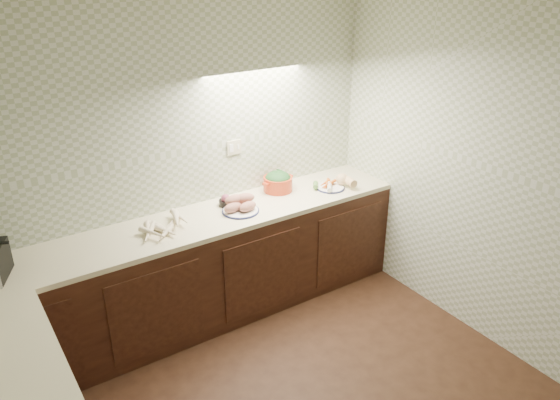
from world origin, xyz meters
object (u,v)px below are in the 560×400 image
onion_bowl (227,201)px  veg_plate (335,183)px  dutch_oven (278,181)px  sweet_potato_plate (240,205)px  parsnip_pile (167,227)px

onion_bowl → veg_plate: 0.99m
dutch_oven → veg_plate: size_ratio=0.88×
onion_bowl → dutch_oven: dutch_oven is taller
onion_bowl → veg_plate: size_ratio=0.37×
sweet_potato_plate → onion_bowl: (-0.04, 0.15, -0.01)m
parsnip_pile → sweet_potato_plate: size_ratio=1.39×
onion_bowl → sweet_potato_plate: bearing=-76.7°
parsnip_pile → veg_plate: (1.56, -0.05, 0.01)m
parsnip_pile → dutch_oven: (1.10, 0.17, 0.05)m
parsnip_pile → onion_bowl: (0.58, 0.14, 0.01)m
parsnip_pile → sweet_potato_plate: (0.62, -0.01, 0.02)m
parsnip_pile → sweet_potato_plate: 0.62m
sweet_potato_plate → dutch_oven: bearing=20.3°
onion_bowl → dutch_oven: 0.52m
dutch_oven → parsnip_pile: bearing=179.1°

